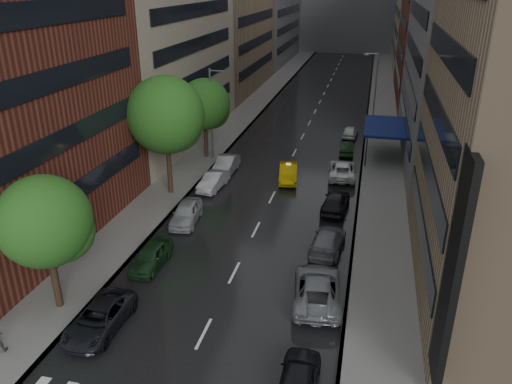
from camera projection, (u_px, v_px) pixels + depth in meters
road at (313, 115)px, 67.14m from camera, size 14.00×140.00×0.01m
sidewalk_left at (248, 111)px, 68.99m from camera, size 4.00×140.00×0.15m
sidewalk_right at (382, 119)px, 65.23m from camera, size 4.00×140.00×0.15m
tree_near at (44, 222)px, 25.96m from camera, size 4.95×4.95×7.89m
tree_mid at (165, 115)px, 40.10m from camera, size 6.32×6.32×10.08m
tree_far at (205, 104)px, 49.28m from camera, size 5.09×5.09×8.11m
taxi at (288, 173)px, 45.35m from camera, size 2.22×4.72×1.50m
parked_cars_left at (180, 220)px, 36.50m from camera, size 2.33×28.42×1.56m
parked_cars_right at (333, 213)px, 37.64m from camera, size 3.23×44.03×1.60m
street_lamp_left at (212, 112)px, 48.93m from camera, size 1.74×0.22×9.00m
street_lamp_right at (375, 89)px, 59.12m from camera, size 1.74×0.22×9.00m
awning at (384, 127)px, 50.61m from camera, size 4.00×8.00×3.12m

